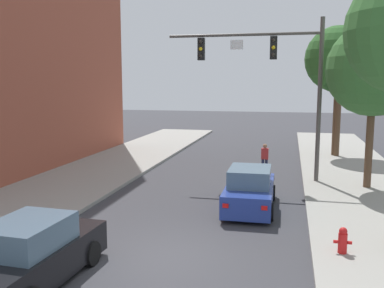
{
  "coord_description": "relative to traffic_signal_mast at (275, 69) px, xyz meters",
  "views": [
    {
      "loc": [
        3.31,
        -10.54,
        4.73
      ],
      "look_at": [
        -0.95,
        7.89,
        2.0
      ],
      "focal_mm": 39.84,
      "sensor_mm": 36.0,
      "label": 1
    }
  ],
  "objects": [
    {
      "name": "street_tree_third",
      "position": [
        3.57,
        7.77,
        0.79
      ],
      "size": [
        4.08,
        4.08,
        8.08
      ],
      "color": "brown",
      "rests_on": "sidewalk_right"
    },
    {
      "name": "ground_plane",
      "position": [
        -2.54,
        -9.88,
        -5.37
      ],
      "size": [
        120.0,
        120.0,
        0.0
      ],
      "primitive_type": "plane",
      "color": "#38383D"
    },
    {
      "name": "fire_hydrant",
      "position": [
        2.27,
        -8.77,
        -4.87
      ],
      "size": [
        0.48,
        0.24,
        0.72
      ],
      "color": "red",
      "rests_on": "sidewalk_right"
    },
    {
      "name": "car_lead_blue",
      "position": [
        -0.61,
        -4.74,
        -4.65
      ],
      "size": [
        1.88,
        4.26,
        1.6
      ],
      "color": "navy",
      "rests_on": "ground"
    },
    {
      "name": "traffic_signal_mast",
      "position": [
        0.0,
        0.0,
        0.0
      ],
      "size": [
        7.22,
        0.38,
        7.5
      ],
      "color": "#514C47",
      "rests_on": "sidewalk_right"
    },
    {
      "name": "street_tree_second",
      "position": [
        4.19,
        -0.75,
        -0.1
      ],
      "size": [
        4.01,
        4.01,
        7.14
      ],
      "color": "brown",
      "rests_on": "sidewalk_right"
    },
    {
      "name": "pedestrian_crossing_road",
      "position": [
        -0.42,
        1.34,
        -4.46
      ],
      "size": [
        0.36,
        0.22,
        1.64
      ],
      "color": "#232847",
      "rests_on": "ground"
    },
    {
      "name": "car_following_black",
      "position": [
        -5.03,
        -12.01,
        -4.65
      ],
      "size": [
        1.98,
        4.31,
        1.6
      ],
      "color": "black",
      "rests_on": "ground"
    },
    {
      "name": "street_tree_farthest",
      "position": [
        3.7,
        7.52,
        0.21
      ],
      "size": [
        3.16,
        3.16,
        7.06
      ],
      "color": "brown",
      "rests_on": "sidewalk_right"
    }
  ]
}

